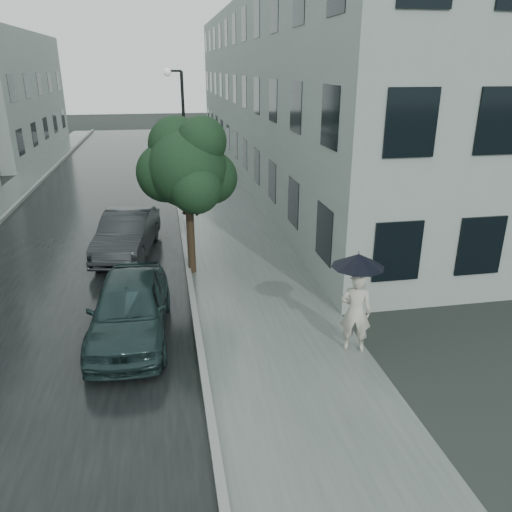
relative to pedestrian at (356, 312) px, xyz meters
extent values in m
plane|color=black|center=(-1.70, 0.06, -0.91)|extent=(120.00, 120.00, 0.00)
cube|color=slate|center=(-1.45, 12.06, -0.90)|extent=(3.50, 60.00, 0.01)
cube|color=slate|center=(-3.27, 12.06, -0.83)|extent=(0.15, 60.00, 0.15)
cube|color=black|center=(-6.78, 12.06, -0.91)|extent=(6.85, 60.00, 0.00)
cube|color=slate|center=(-10.27, 12.06, -0.83)|extent=(0.15, 60.00, 0.15)
cube|color=gray|center=(3.80, 19.56, 3.59)|extent=(7.00, 36.00, 9.00)
cube|color=black|center=(0.32, 19.56, 3.59)|extent=(0.08, 32.40, 7.20)
cube|color=black|center=(-12.02, 30.06, 3.09)|extent=(0.08, 16.20, 6.40)
imported|color=#B9B5A2|center=(0.00, 0.00, 0.00)|extent=(0.77, 0.65, 1.80)
cylinder|color=black|center=(-0.04, -0.03, 0.57)|extent=(0.02, 0.02, 0.94)
cone|color=black|center=(-0.04, -0.03, 1.18)|extent=(1.20, 1.20, 0.28)
cylinder|color=black|center=(-0.04, -0.03, 1.34)|extent=(0.02, 0.02, 0.08)
cylinder|color=black|center=(-0.04, -0.03, 0.07)|extent=(0.03, 0.03, 0.06)
cylinder|color=#332619|center=(-3.15, 5.02, 0.23)|extent=(0.23, 0.23, 2.27)
sphere|color=#1A3B1D|center=(-3.15, 5.02, 2.20)|extent=(2.18, 2.18, 2.18)
sphere|color=#1A3B1D|center=(-2.47, 5.27, 1.86)|extent=(1.51, 1.51, 1.51)
sphere|color=#1A3B1D|center=(-3.74, 5.36, 2.04)|extent=(1.68, 1.68, 1.68)
sphere|color=#1A3B1D|center=(-2.99, 4.43, 1.78)|extent=(1.42, 1.42, 1.42)
sphere|color=#1A3B1D|center=(-3.40, 5.52, 2.79)|extent=(1.59, 1.59, 1.59)
sphere|color=#1A3B1D|center=(-2.73, 4.86, 2.96)|extent=(1.35, 1.35, 1.35)
cylinder|color=black|center=(-2.89, 11.90, 1.89)|extent=(0.12, 0.12, 5.60)
cylinder|color=black|center=(-2.89, 11.90, -0.81)|extent=(0.28, 0.28, 0.20)
cylinder|color=black|center=(-3.13, 11.96, 4.69)|extent=(0.51, 0.20, 0.08)
sphere|color=silver|center=(-3.43, 12.02, 4.64)|extent=(0.32, 0.32, 0.32)
imported|color=#1B2D2E|center=(-4.74, 1.47, -0.19)|extent=(1.87, 4.23, 1.42)
imported|color=#222426|center=(-5.10, 7.00, -0.21)|extent=(2.12, 4.37, 1.38)
camera|label=1|loc=(-3.78, -8.88, 4.85)|focal=35.00mm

